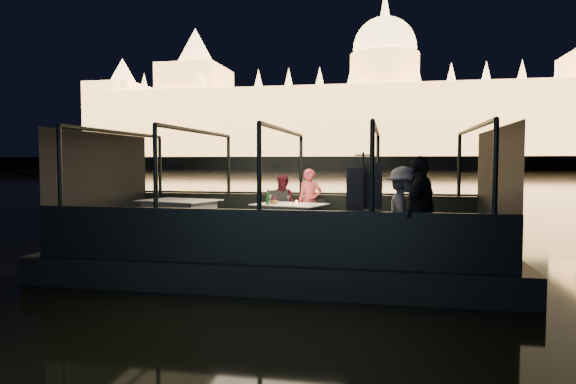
% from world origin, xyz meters
% --- Properties ---
extents(river_water, '(500.00, 500.00, 0.00)m').
position_xyz_m(river_water, '(0.00, 80.00, 0.00)').
color(river_water, black).
rests_on(river_water, ground).
extents(boat_hull, '(8.60, 4.40, 1.00)m').
position_xyz_m(boat_hull, '(0.00, 0.00, 0.00)').
color(boat_hull, black).
rests_on(boat_hull, river_water).
extents(boat_deck, '(8.00, 4.00, 0.04)m').
position_xyz_m(boat_deck, '(0.00, 0.00, 0.48)').
color(boat_deck, black).
rests_on(boat_deck, boat_hull).
extents(gunwale_port, '(8.00, 0.08, 0.90)m').
position_xyz_m(gunwale_port, '(0.00, 2.00, 0.95)').
color(gunwale_port, black).
rests_on(gunwale_port, boat_deck).
extents(gunwale_starboard, '(8.00, 0.08, 0.90)m').
position_xyz_m(gunwale_starboard, '(0.00, -2.00, 0.95)').
color(gunwale_starboard, black).
rests_on(gunwale_starboard, boat_deck).
extents(cabin_glass_port, '(8.00, 0.02, 1.40)m').
position_xyz_m(cabin_glass_port, '(0.00, 2.00, 2.10)').
color(cabin_glass_port, '#99B2B2').
rests_on(cabin_glass_port, gunwale_port).
extents(cabin_glass_starboard, '(8.00, 0.02, 1.40)m').
position_xyz_m(cabin_glass_starboard, '(0.00, -2.00, 2.10)').
color(cabin_glass_starboard, '#99B2B2').
rests_on(cabin_glass_starboard, gunwale_starboard).
extents(cabin_roof_glass, '(8.00, 4.00, 0.02)m').
position_xyz_m(cabin_roof_glass, '(0.00, 0.00, 2.80)').
color(cabin_roof_glass, '#99B2B2').
rests_on(cabin_roof_glass, boat_deck).
extents(end_wall_fore, '(0.02, 4.00, 2.30)m').
position_xyz_m(end_wall_fore, '(-4.00, 0.00, 1.65)').
color(end_wall_fore, black).
rests_on(end_wall_fore, boat_deck).
extents(end_wall_aft, '(0.02, 4.00, 2.30)m').
position_xyz_m(end_wall_aft, '(4.00, 0.00, 1.65)').
color(end_wall_aft, black).
rests_on(end_wall_aft, boat_deck).
extents(canopy_ribs, '(8.00, 4.00, 2.30)m').
position_xyz_m(canopy_ribs, '(0.00, 0.00, 1.65)').
color(canopy_ribs, black).
rests_on(canopy_ribs, boat_deck).
extents(embankment, '(400.00, 140.00, 6.00)m').
position_xyz_m(embankment, '(0.00, 210.00, 1.00)').
color(embankment, '#423D33').
rests_on(embankment, ground).
extents(parliament_building, '(220.00, 32.00, 60.00)m').
position_xyz_m(parliament_building, '(0.00, 175.00, 29.00)').
color(parliament_building, '#F2D18C').
rests_on(parliament_building, embankment).
extents(dining_table_central, '(1.69, 1.41, 0.77)m').
position_xyz_m(dining_table_central, '(-0.05, 0.85, 0.89)').
color(dining_table_central, silver).
rests_on(dining_table_central, boat_deck).
extents(dining_table_aft, '(1.84, 1.54, 0.84)m').
position_xyz_m(dining_table_aft, '(-2.48, 0.57, 0.89)').
color(dining_table_aft, silver).
rests_on(dining_table_aft, boat_deck).
extents(chair_port_left, '(0.54, 0.54, 1.00)m').
position_xyz_m(chair_port_left, '(-0.47, 1.39, 0.95)').
color(chair_port_left, black).
rests_on(chair_port_left, boat_deck).
extents(chair_port_right, '(0.44, 0.44, 0.81)m').
position_xyz_m(chair_port_right, '(0.43, 1.41, 0.95)').
color(chair_port_right, black).
rests_on(chair_port_right, boat_deck).
extents(coat_stand, '(0.62, 0.57, 1.84)m').
position_xyz_m(coat_stand, '(1.63, -1.42, 1.40)').
color(coat_stand, black).
rests_on(coat_stand, boat_deck).
extents(person_woman_coral, '(0.62, 0.49, 1.52)m').
position_xyz_m(person_woman_coral, '(0.28, 1.57, 1.25)').
color(person_woman_coral, '#D94F53').
rests_on(person_woman_coral, boat_deck).
extents(person_man_maroon, '(0.70, 0.57, 1.38)m').
position_xyz_m(person_man_maroon, '(-0.34, 1.65, 1.25)').
color(person_man_maroon, '#46131C').
rests_on(person_man_maroon, boat_deck).
extents(passenger_stripe, '(0.71, 1.10, 1.61)m').
position_xyz_m(passenger_stripe, '(2.30, -1.31, 1.35)').
color(passenger_stripe, silver).
rests_on(passenger_stripe, boat_deck).
extents(passenger_dark, '(0.82, 1.13, 1.78)m').
position_xyz_m(passenger_dark, '(2.56, -1.58, 1.35)').
color(passenger_dark, black).
rests_on(passenger_dark, boat_deck).
extents(wine_bottle, '(0.08, 0.08, 0.33)m').
position_xyz_m(wine_bottle, '(-0.49, 0.61, 1.42)').
color(wine_bottle, '#153B1C').
rests_on(wine_bottle, dining_table_central).
extents(bread_basket, '(0.24, 0.24, 0.07)m').
position_xyz_m(bread_basket, '(-0.38, 0.80, 1.31)').
color(bread_basket, brown).
rests_on(bread_basket, dining_table_central).
extents(amber_candle, '(0.06, 0.06, 0.08)m').
position_xyz_m(amber_candle, '(0.10, 0.82, 1.31)').
color(amber_candle, orange).
rests_on(amber_candle, dining_table_central).
extents(plate_near, '(0.27, 0.27, 0.01)m').
position_xyz_m(plate_near, '(0.44, 0.65, 1.27)').
color(plate_near, silver).
rests_on(plate_near, dining_table_central).
extents(plate_far, '(0.33, 0.33, 0.02)m').
position_xyz_m(plate_far, '(-0.40, 1.04, 1.27)').
color(plate_far, silver).
rests_on(plate_far, dining_table_central).
extents(wine_glass_white, '(0.08, 0.08, 0.20)m').
position_xyz_m(wine_glass_white, '(-0.45, 0.70, 1.36)').
color(wine_glass_white, white).
rests_on(wine_glass_white, dining_table_central).
extents(wine_glass_red, '(0.07, 0.07, 0.17)m').
position_xyz_m(wine_glass_red, '(0.23, 1.03, 1.36)').
color(wine_glass_red, silver).
rests_on(wine_glass_red, dining_table_central).
extents(wine_glass_empty, '(0.08, 0.08, 0.20)m').
position_xyz_m(wine_glass_empty, '(-0.02, 0.53, 1.36)').
color(wine_glass_empty, white).
rests_on(wine_glass_empty, dining_table_central).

